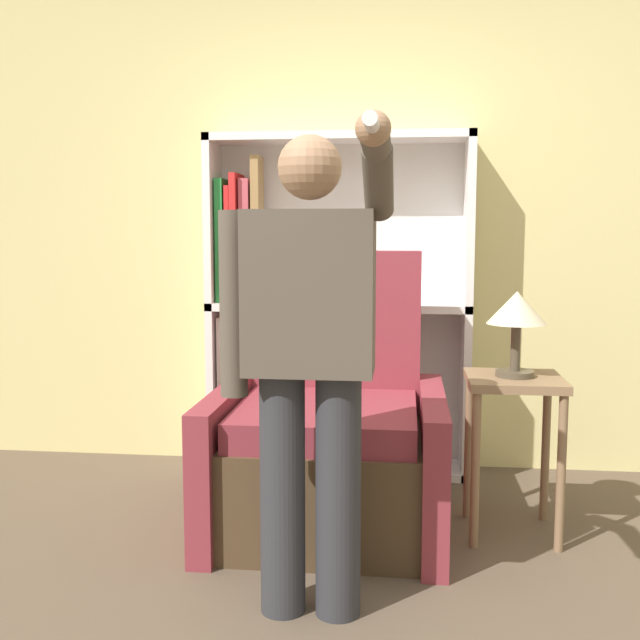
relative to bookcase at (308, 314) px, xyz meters
name	(u,v)px	position (x,y,z in m)	size (l,w,h in m)	color
wall_back	(372,207)	(0.33, 0.16, 0.56)	(8.00, 0.06, 2.80)	#DBCC84
bookcase	(308,314)	(0.00, 0.00, 0.00)	(1.36, 0.28, 1.77)	white
armchair	(329,442)	(0.19, -0.75, -0.47)	(0.98, 0.93, 1.18)	#4C3823
person_standing	(309,350)	(0.21, -1.54, 0.06)	(0.56, 0.78, 1.57)	#2D2D33
side_table	(514,411)	(0.96, -0.78, -0.31)	(0.39, 0.39, 0.67)	#846647
table_lamp	(517,314)	(0.96, -0.78, 0.10)	(0.24, 0.24, 0.35)	#4C4233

